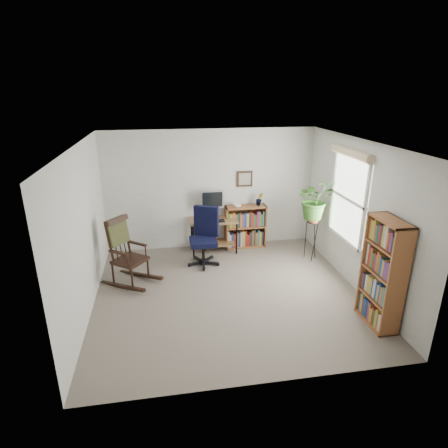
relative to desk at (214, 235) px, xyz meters
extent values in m
cube|color=slate|center=(-0.01, -1.70, -0.34)|extent=(4.20, 4.00, 0.00)
cube|color=silver|center=(-0.01, -1.70, 2.06)|extent=(4.20, 4.00, 0.00)
cube|color=silver|center=(-0.01, 0.30, 0.86)|extent=(4.20, 0.00, 2.40)
cube|color=silver|center=(-0.01, -3.70, 0.86)|extent=(4.20, 0.00, 2.40)
cube|color=silver|center=(-2.11, -1.70, 0.86)|extent=(0.00, 4.00, 2.40)
cube|color=silver|center=(2.09, -1.70, 0.86)|extent=(0.00, 4.00, 2.40)
cube|color=black|center=(0.00, -0.12, 0.35)|extent=(0.40, 0.15, 0.02)
imported|color=#356B25|center=(1.79, -0.69, 1.22)|extent=(1.69, 1.88, 1.46)
imported|color=#356B25|center=(0.96, 0.13, 0.60)|extent=(0.13, 0.24, 0.11)
camera|label=1|loc=(-0.96, -6.92, 2.81)|focal=30.00mm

